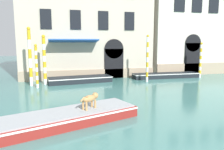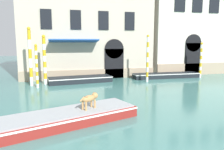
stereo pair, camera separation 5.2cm
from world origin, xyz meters
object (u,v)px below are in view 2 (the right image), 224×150
object	(u,v)px
boat_foreground	(54,119)
mooring_pole_0	(148,58)
boat_moored_far	(166,75)
mooring_pole_1	(201,60)
mooring_pole_4	(37,66)
mooring_pole_2	(45,60)
mooring_pole_3	(30,57)
dog_on_deck	(90,98)
boat_moored_near_palazzo	(80,79)

from	to	relation	value
boat_foreground	mooring_pole_0	world-z (taller)	mooring_pole_0
boat_moored_far	mooring_pole_1	world-z (taller)	mooring_pole_1
mooring_pole_0	mooring_pole_4	world-z (taller)	mooring_pole_0
boat_moored_far	mooring_pole_2	size ratio (longest dim) A/B	1.63
mooring_pole_2	mooring_pole_3	bearing A→B (deg)	-161.18
boat_moored_far	mooring_pole_3	distance (m)	12.81
boat_foreground	mooring_pole_1	distance (m)	17.32
dog_on_deck	mooring_pole_3	distance (m)	9.74
mooring_pole_1	mooring_pole_3	world-z (taller)	mooring_pole_3
mooring_pole_0	boat_foreground	bearing A→B (deg)	-132.47
boat_foreground	mooring_pole_2	size ratio (longest dim) A/B	1.87
boat_moored_far	mooring_pole_2	world-z (taller)	mooring_pole_2
boat_moored_far	mooring_pole_0	bearing A→B (deg)	-148.35
dog_on_deck	mooring_pole_3	size ratio (longest dim) A/B	0.19
dog_on_deck	boat_moored_near_palazzo	distance (m)	9.67
boat_moored_far	mooring_pole_4	world-z (taller)	mooring_pole_4
mooring_pole_2	dog_on_deck	bearing A→B (deg)	-75.87
mooring_pole_4	mooring_pole_3	bearing A→B (deg)	119.33
boat_moored_near_palazzo	mooring_pole_2	size ratio (longest dim) A/B	1.38
boat_moored_far	boat_moored_near_palazzo	bearing A→B (deg)	-176.12
dog_on_deck	boat_moored_near_palazzo	bearing A→B (deg)	50.96
mooring_pole_0	mooring_pole_3	distance (m)	9.90
boat_moored_far	mooring_pole_4	distance (m)	12.30
dog_on_deck	mooring_pole_3	world-z (taller)	mooring_pole_3
mooring_pole_0	mooring_pole_4	distance (m)	9.36
mooring_pole_1	mooring_pole_3	xyz separation A→B (m)	(-16.07, -0.37, 0.61)
boat_moored_near_palazzo	mooring_pole_2	distance (m)	3.48
boat_foreground	dog_on_deck	xyz separation A→B (m)	(1.59, 0.37, 0.71)
mooring_pole_2	mooring_pole_4	world-z (taller)	mooring_pole_2
boat_moored_near_palazzo	mooring_pole_3	xyz separation A→B (m)	(-4.02, -0.62, 2.12)
boat_foreground	mooring_pole_1	world-z (taller)	mooring_pole_1
mooring_pole_3	mooring_pole_4	xyz separation A→B (m)	(0.54, -0.96, -0.67)
mooring_pole_3	mooring_pole_4	size ratio (longest dim) A/B	1.39
dog_on_deck	boat_moored_far	size ratio (longest dim) A/B	0.13
boat_moored_near_palazzo	mooring_pole_3	world-z (taller)	mooring_pole_3
dog_on_deck	mooring_pole_2	xyz separation A→B (m)	(-2.36, 9.37, 1.09)
boat_moored_near_palazzo	mooring_pole_3	distance (m)	4.59
mooring_pole_3	boat_moored_far	bearing A→B (deg)	4.47
boat_moored_far	mooring_pole_4	bearing A→B (deg)	-169.42
dog_on_deck	mooring_pole_0	world-z (taller)	mooring_pole_0
mooring_pole_4	boat_moored_near_palazzo	bearing A→B (deg)	24.35
boat_foreground	dog_on_deck	bearing A→B (deg)	-5.15
mooring_pole_4	mooring_pole_1	bearing A→B (deg)	4.89
boat_moored_near_palazzo	mooring_pole_0	distance (m)	6.26
boat_moored_far	mooring_pole_0	xyz separation A→B (m)	(-2.71, -1.58, 1.85)
boat_foreground	mooring_pole_0	distance (m)	12.05
mooring_pole_0	mooring_pole_4	bearing A→B (deg)	-177.78
dog_on_deck	boat_moored_far	world-z (taller)	dog_on_deck
mooring_pole_2	mooring_pole_4	bearing A→B (deg)	-111.95
mooring_pole_3	mooring_pole_0	bearing A→B (deg)	-3.45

